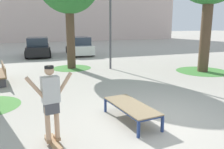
{
  "coord_description": "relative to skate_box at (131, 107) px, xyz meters",
  "views": [
    {
      "loc": [
        -3.26,
        -5.33,
        2.65
      ],
      "look_at": [
        -0.67,
        1.65,
        1.0
      ],
      "focal_mm": 37.57,
      "sensor_mm": 36.0,
      "label": 1
    }
  ],
  "objects": [
    {
      "name": "ground_plane",
      "position": [
        0.67,
        -0.15,
        -0.41
      ],
      "size": [
        120.0,
        120.0,
        0.0
      ],
      "primitive_type": "plane",
      "color": "#B2AA9E"
    },
    {
      "name": "skate_box",
      "position": [
        0.0,
        0.0,
        0.0
      ],
      "size": [
        0.96,
        1.97,
        0.46
      ],
      "color": "navy",
      "rests_on": "ground"
    },
    {
      "name": "skateboard",
      "position": [
        -2.16,
        -0.59,
        -0.34
      ],
      "size": [
        0.34,
        0.82,
        0.09
      ],
      "color": "#9E754C",
      "rests_on": "ground"
    },
    {
      "name": "skater",
      "position": [
        -2.16,
        -0.59,
        0.66
      ],
      "size": [
        1.0,
        0.33,
        1.69
      ],
      "color": "tan",
      "rests_on": "skateboard"
    },
    {
      "name": "grass_patch_near_right",
      "position": [
        6.59,
        4.75,
        -0.41
      ],
      "size": [
        2.86,
        2.86,
        0.01
      ],
      "primitive_type": "cylinder",
      "color": "#47893D",
      "rests_on": "ground"
    },
    {
      "name": "grass_patch_mid_back",
      "position": [
        -0.07,
        8.23,
        -0.41
      ],
      "size": [
        2.3,
        2.3,
        0.01
      ],
      "primitive_type": "cylinder",
      "color": "#47893D",
      "rests_on": "ground"
    },
    {
      "name": "car_black",
      "position": [
        -1.61,
        14.36,
        0.28
      ],
      "size": [
        2.17,
        4.32,
        1.5
      ],
      "color": "black",
      "rests_on": "ground"
    },
    {
      "name": "car_white",
      "position": [
        1.72,
        14.07,
        0.28
      ],
      "size": [
        2.05,
        4.27,
        1.5
      ],
      "color": "silver",
      "rests_on": "ground"
    },
    {
      "name": "park_bench",
      "position": [
        -3.71,
        5.92,
        0.03
      ],
      "size": [
        0.76,
        2.44,
        0.83
      ],
      "color": "brown",
      "rests_on": "ground"
    },
    {
      "name": "light_post",
      "position": [
        2.05,
        7.28,
        3.41
      ],
      "size": [
        0.36,
        0.36,
        5.83
      ],
      "color": "#4C4C51",
      "rests_on": "ground"
    }
  ]
}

